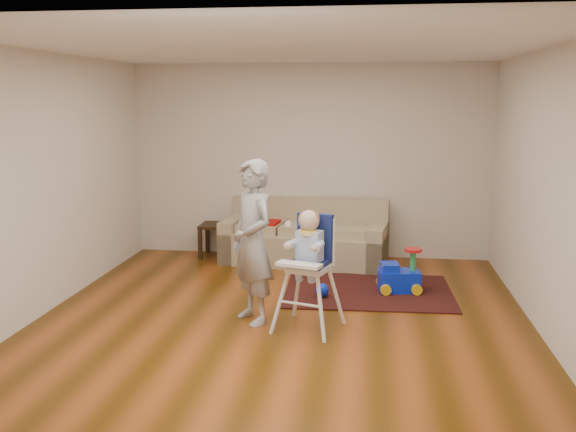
# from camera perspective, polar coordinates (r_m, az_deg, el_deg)

# --- Properties ---
(ground) EXTENTS (5.50, 5.50, 0.00)m
(ground) POSITION_cam_1_polar(r_m,az_deg,el_deg) (6.64, -0.46, -9.14)
(ground) COLOR #462805
(ground) RESTS_ON ground
(room_envelope) EXTENTS (5.04, 5.52, 2.72)m
(room_envelope) POSITION_cam_1_polar(r_m,az_deg,el_deg) (6.79, 0.14, 7.48)
(room_envelope) COLOR beige
(room_envelope) RESTS_ON ground
(sofa) EXTENTS (2.30, 1.16, 0.85)m
(sofa) POSITION_cam_1_polar(r_m,az_deg,el_deg) (8.73, 1.47, -1.44)
(sofa) COLOR tan
(sofa) RESTS_ON ground
(side_table) EXTENTS (0.46, 0.46, 0.46)m
(side_table) POSITION_cam_1_polar(r_m,az_deg,el_deg) (9.19, -6.27, -2.13)
(side_table) COLOR black
(side_table) RESTS_ON ground
(area_rug) EXTENTS (1.97, 1.50, 0.02)m
(area_rug) POSITION_cam_1_polar(r_m,az_deg,el_deg) (7.59, 7.16, -6.63)
(area_rug) COLOR black
(area_rug) RESTS_ON ground
(ride_on_toy) EXTENTS (0.51, 0.40, 0.51)m
(ride_on_toy) POSITION_cam_1_polar(r_m,az_deg,el_deg) (7.55, 9.86, -4.72)
(ride_on_toy) COLOR #0B28DF
(ride_on_toy) RESTS_ON area_rug
(toy_ball) EXTENTS (0.16, 0.16, 0.16)m
(toy_ball) POSITION_cam_1_polar(r_m,az_deg,el_deg) (7.28, 3.03, -6.61)
(toy_ball) COLOR #0B28DF
(toy_ball) RESTS_ON area_rug
(high_chair) EXTENTS (0.69, 0.69, 1.19)m
(high_chair) POSITION_cam_1_polar(r_m,az_deg,el_deg) (6.21, 1.84, -5.02)
(high_chair) COLOR silver
(high_chair) RESTS_ON ground
(adult) EXTENTS (0.68, 0.71, 1.64)m
(adult) POSITION_cam_1_polar(r_m,az_deg,el_deg) (6.37, -3.17, -2.33)
(adult) COLOR gray
(adult) RESTS_ON ground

